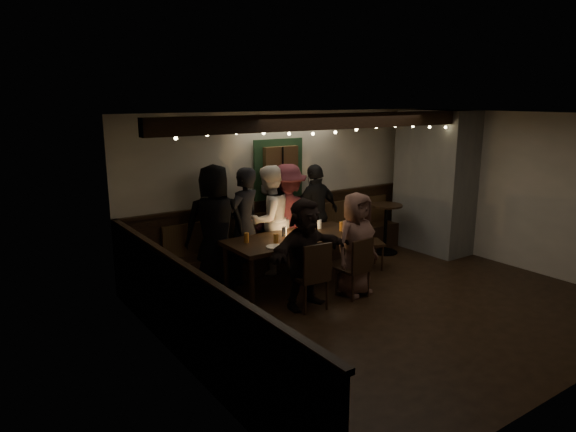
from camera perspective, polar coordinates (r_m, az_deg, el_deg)
room at (r=8.73m, az=9.64°, el=1.33°), size 6.02×5.01×2.62m
dining_table at (r=7.76m, az=0.84°, el=-2.75°), size 2.16×0.93×0.94m
chair_near_left at (r=6.91m, az=2.82°, el=-6.29°), size 0.46×0.46×0.95m
chair_near_right at (r=7.39m, az=7.70°, el=-5.37°), size 0.43×0.43×0.89m
chair_end at (r=8.66m, az=8.48°, el=-2.37°), size 0.57×0.57×0.96m
high_top at (r=9.59m, az=10.81°, el=-0.70°), size 0.57×0.57×0.92m
person_a at (r=7.76m, az=-8.08°, el=-1.14°), size 1.07×0.89×1.87m
person_b at (r=8.00m, az=-4.91°, el=-0.94°), size 0.76×0.63×1.79m
person_c at (r=8.30m, az=-2.17°, el=-0.44°), size 1.00×0.86×1.77m
person_d at (r=8.55m, az=-0.07°, el=-0.07°), size 1.29×1.01×1.76m
person_e at (r=8.87m, az=3.11°, el=0.26°), size 1.05×0.53×1.72m
person_f at (r=6.97m, az=1.91°, el=-4.14°), size 1.46×0.63×1.52m
person_g at (r=7.46m, az=7.56°, el=-3.11°), size 0.78×0.54×1.52m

